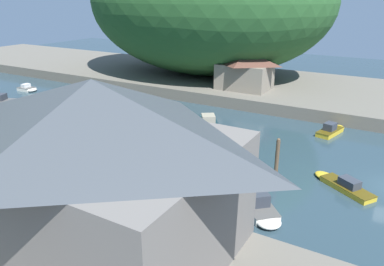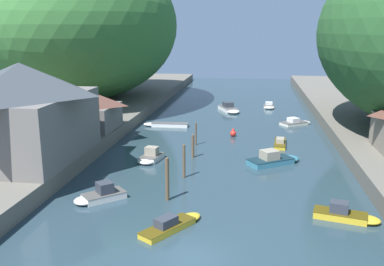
{
  "view_description": "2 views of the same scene",
  "coord_description": "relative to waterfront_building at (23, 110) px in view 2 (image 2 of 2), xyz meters",
  "views": [
    {
      "loc": [
        -29.6,
        0.83,
        13.94
      ],
      "look_at": [
        -1.7,
        17.08,
        1.89
      ],
      "focal_mm": 35.0,
      "sensor_mm": 36.0,
      "label": 1
    },
    {
      "loc": [
        3.2,
        -22.69,
        13.29
      ],
      "look_at": [
        -2.94,
        20.13,
        2.69
      ],
      "focal_mm": 40.0,
      "sensor_mm": 36.0,
      "label": 2
    }
  ],
  "objects": [
    {
      "name": "mooring_post_nearest",
      "position": [
        14.31,
        -4.62,
        -4.29
      ],
      "size": [
        0.31,
        0.31,
        3.57
      ],
      "color": "brown",
      "rests_on": "water_surface"
    },
    {
      "name": "boat_open_rowboat",
      "position": [
        10.53,
        5.26,
        -5.67
      ],
      "size": [
        2.39,
        3.82,
        1.41
      ],
      "rotation": [
        0.0,
        0.0,
        2.95
      ],
      "color": "silver",
      "rests_on": "water_surface"
    },
    {
      "name": "boathouse_shed",
      "position": [
        1.05,
        12.07,
        -2.07
      ],
      "size": [
        7.57,
        7.21,
        4.81
      ],
      "color": "slate",
      "rests_on": "left_bank"
    },
    {
      "name": "boat_far_right_bank",
      "position": [
        8.71,
        21.2,
        -5.84
      ],
      "size": [
        6.34,
        1.57,
        0.51
      ],
      "rotation": [
        0.0,
        0.0,
        1.59
      ],
      "color": "white",
      "rests_on": "water_surface"
    },
    {
      "name": "boat_small_dinghy",
      "position": [
        27.67,
        -6.34,
        -5.71
      ],
      "size": [
        4.76,
        2.48,
        1.27
      ],
      "rotation": [
        0.0,
        0.0,
        4.47
      ],
      "color": "gold",
      "rests_on": "water_surface"
    },
    {
      "name": "boat_yellow_tender",
      "position": [
        23.57,
        37.5,
        -5.76
      ],
      "size": [
        1.77,
        3.07,
        1.03
      ],
      "rotation": [
        0.0,
        0.0,
        3.16
      ],
      "color": "silver",
      "rests_on": "water_surface"
    },
    {
      "name": "boat_red_skiff",
      "position": [
        23.18,
        6.21,
        -5.64
      ],
      "size": [
        5.82,
        4.84,
        1.48
      ],
      "rotation": [
        0.0,
        0.0,
        5.31
      ],
      "color": "teal",
      "rests_on": "water_surface"
    },
    {
      "name": "left_bank",
      "position": [
        -6.21,
        16.89,
        -5.32
      ],
      "size": [
        22.0,
        120.0,
        1.52
      ],
      "color": "#666056",
      "rests_on": "ground"
    },
    {
      "name": "boat_far_upstream",
      "position": [
        8.97,
        -5.42,
        -5.67
      ],
      "size": [
        4.16,
        3.99,
        1.41
      ],
      "rotation": [
        0.0,
        0.0,
        2.31
      ],
      "color": "silver",
      "rests_on": "water_surface"
    },
    {
      "name": "hillside_left",
      "position": [
        -7.31,
        34.84,
        7.69
      ],
      "size": [
        30.0,
        42.0,
        24.51
      ],
      "color": "#387033",
      "rests_on": "left_bank"
    },
    {
      "name": "boat_moored_right",
      "position": [
        15.64,
        -9.44,
        -5.78
      ],
      "size": [
        4.02,
        5.16,
        1.03
      ],
      "rotation": [
        0.0,
        0.0,
        5.7
      ],
      "color": "gold",
      "rests_on": "water_surface"
    },
    {
      "name": "water_surface",
      "position": [
        17.55,
        16.89,
        -6.09
      ],
      "size": [
        130.0,
        130.0,
        0.0
      ],
      "primitive_type": "plane",
      "color": "#283D47",
      "rests_on": "ground"
    },
    {
      "name": "boat_white_cruiser",
      "position": [
        27.01,
        25.09,
        -5.78
      ],
      "size": [
        4.86,
        4.2,
        1.01
      ],
      "rotation": [
        0.0,
        0.0,
        5.32
      ],
      "color": "silver",
      "rests_on": "water_surface"
    },
    {
      "name": "boat_near_quay",
      "position": [
        24.16,
        13.84,
        -5.8
      ],
      "size": [
        1.68,
        5.51,
        0.91
      ],
      "rotation": [
        0.0,
        0.0,
        6.2
      ],
      "color": "gold",
      "rests_on": "water_surface"
    },
    {
      "name": "mooring_post_second",
      "position": [
        14.78,
        0.78,
        -4.5
      ],
      "size": [
        0.25,
        0.25,
        3.17
      ],
      "color": "brown",
      "rests_on": "water_surface"
    },
    {
      "name": "mooring_post_middle",
      "position": [
        14.69,
        7.15,
        -4.81
      ],
      "size": [
        0.29,
        0.29,
        2.53
      ],
      "color": "brown",
      "rests_on": "water_surface"
    },
    {
      "name": "channel_buoy_near",
      "position": [
        18.46,
        16.82,
        -5.63
      ],
      "size": [
        0.78,
        0.78,
        1.16
      ],
      "color": "red",
      "rests_on": "water_surface"
    },
    {
      "name": "waterfront_building",
      "position": [
        0.0,
        0.0,
        0.0
      ],
      "size": [
        10.56,
        13.83,
        8.82
      ],
      "color": "slate",
      "rests_on": "left_bank"
    },
    {
      "name": "mooring_post_fourth",
      "position": [
        14.33,
        12.14,
        -4.74
      ],
      "size": [
        0.2,
        0.2,
        2.69
      ],
      "color": "brown",
      "rests_on": "water_surface"
    },
    {
      "name": "boat_navy_launch",
      "position": [
        17.03,
        33.68,
        -5.65
      ],
      "size": [
        4.2,
        6.24,
        1.43
      ],
      "rotation": [
        0.0,
        0.0,
        3.54
      ],
      "color": "white",
      "rests_on": "water_surface"
    },
    {
      "name": "person_on_quay",
      "position": [
        3.73,
        4.3,
        -3.59
      ],
      "size": [
        0.28,
        0.41,
        1.69
      ],
      "rotation": [
        0.0,
        0.0,
        1.75
      ],
      "color": "#282D3D",
      "rests_on": "left_bank"
    }
  ]
}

